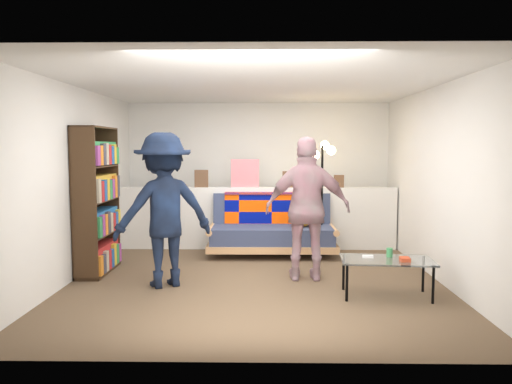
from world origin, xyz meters
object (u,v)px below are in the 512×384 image
person_left (164,210)px  floor_lamp (323,174)px  futon_sofa (273,229)px  bookshelf (97,205)px  person_right (308,209)px  coffee_table (387,262)px

person_left → floor_lamp: bearing=-164.4°
futon_sofa → bookshelf: bookshelf is taller
person_right → person_left: bearing=9.9°
coffee_table → person_left: bearing=171.1°
coffee_table → person_left: person_left is taller
futon_sofa → person_left: (-1.32, -1.76, 0.52)m
bookshelf → person_right: (2.73, -0.32, -0.00)m
floor_lamp → bookshelf: bearing=-158.0°
bookshelf → person_left: size_ratio=1.05×
bookshelf → floor_lamp: bearing=22.0°
coffee_table → person_left: (-2.54, 0.40, 0.52)m
bookshelf → floor_lamp: (3.09, 1.25, 0.34)m
futon_sofa → person_right: person_right is taller
futon_sofa → coffee_table: 2.48m
coffee_table → person_left: size_ratio=0.57×
futon_sofa → person_right: bearing=-74.6°
person_left → person_right: bearing=163.6°
bookshelf → person_right: bookshelf is taller
floor_lamp → coffee_table: bearing=-78.8°
futon_sofa → floor_lamp: 1.15m
futon_sofa → bookshelf: bearing=-154.0°
bookshelf → person_left: bearing=-31.7°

